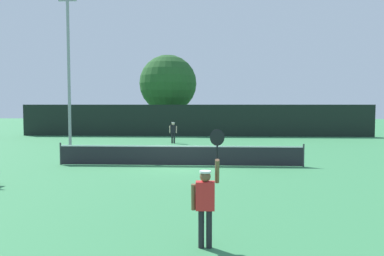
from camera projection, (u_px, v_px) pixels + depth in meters
The scene contains 10 objects.
ground_plane at pixel (180, 166), 18.20m from camera, with size 120.00×120.00×0.00m, color #387F4C.
tennis_net at pixel (180, 155), 18.17m from camera, with size 11.68×0.08×1.07m.
perimeter_fence at pixel (195, 120), 34.95m from camera, with size 32.21×0.12×2.90m, color black.
player_serving at pixel (206, 197), 7.72m from camera, with size 0.67×0.38×2.42m.
player_receiving at pixel (173, 131), 28.63m from camera, with size 0.57×0.23×1.58m.
tennis_ball at pixel (225, 161), 19.57m from camera, with size 0.07×0.07×0.07m, color #CCE033.
light_pole at pixel (69, 65), 23.29m from camera, with size 1.18×0.28×9.47m.
large_tree at pixel (168, 84), 39.03m from camera, with size 5.82×5.82×7.96m.
parked_car_near at pixel (164, 125), 40.59m from camera, with size 2.23×4.34×1.69m.
parked_car_mid at pixel (254, 124), 42.47m from camera, with size 2.45×4.42×1.69m.
Camera 1 is at (1.48, -18.00, 2.92)m, focal length 35.76 mm.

